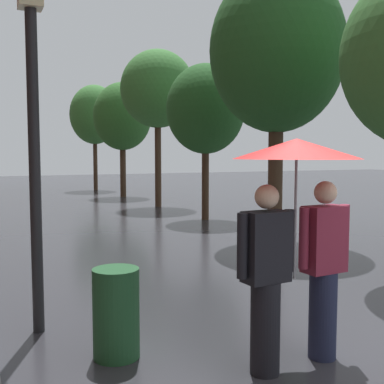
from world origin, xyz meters
TOP-DOWN VIEW (x-y plane):
  - street_tree_1 at (2.74, 5.82)m, footprint 2.86×2.86m
  - street_tree_2 at (2.91, 9.57)m, footprint 2.24×2.24m
  - street_tree_3 at (2.87, 13.32)m, footprint 2.64×2.64m
  - street_tree_4 at (2.84, 17.63)m, footprint 2.53×2.53m
  - street_tree_5 at (2.64, 21.93)m, footprint 2.53×2.53m
  - couple_under_umbrella at (-0.59, 0.67)m, footprint 1.26×1.14m
  - street_lamp_post at (-2.60, 2.49)m, footprint 0.24×0.24m
  - litter_bin at (-2.01, 1.51)m, footprint 0.44×0.44m

SIDE VIEW (x-z plane):
  - litter_bin at x=-2.01m, z-range 0.00..0.85m
  - couple_under_umbrella at x=-0.59m, z-range 0.35..2.41m
  - street_lamp_post at x=-2.60m, z-range 0.35..4.08m
  - street_tree_2 at x=2.91m, z-range 0.94..5.40m
  - street_tree_4 at x=2.84m, z-range 1.01..6.01m
  - street_tree_5 at x=2.64m, z-range 1.18..6.61m
  - street_tree_1 at x=2.74m, z-range 1.15..6.97m
  - street_tree_3 at x=2.87m, z-range 1.39..6.96m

